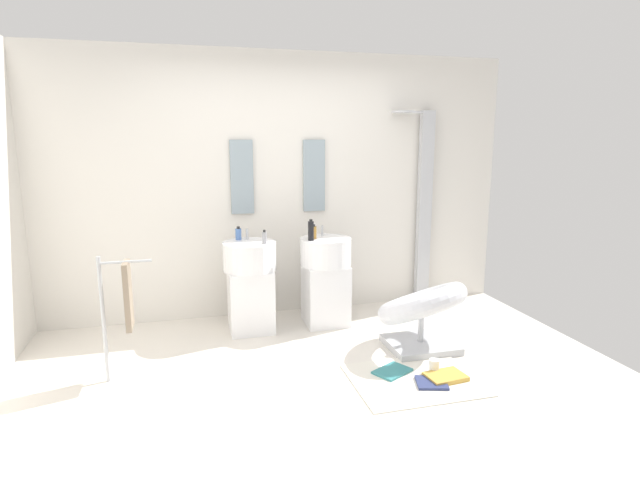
# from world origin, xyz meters

# --- Properties ---
(ground_plane) EXTENTS (4.80, 3.60, 0.04)m
(ground_plane) POSITION_xyz_m (0.00, 0.00, -0.02)
(ground_plane) COLOR silver
(rear_partition) EXTENTS (4.80, 0.10, 2.60)m
(rear_partition) POSITION_xyz_m (0.00, 1.65, 1.30)
(rear_partition) COLOR silver
(rear_partition) RESTS_ON ground_plane
(pedestal_sink_left) EXTENTS (0.48, 0.48, 0.94)m
(pedestal_sink_left) POSITION_xyz_m (-0.36, 1.14, 0.46)
(pedestal_sink_left) COLOR white
(pedestal_sink_left) RESTS_ON ground_plane
(pedestal_sink_right) EXTENTS (0.48, 0.48, 0.94)m
(pedestal_sink_right) POSITION_xyz_m (0.36, 1.14, 0.46)
(pedestal_sink_right) COLOR white
(pedestal_sink_right) RESTS_ON ground_plane
(vanity_mirror_left) EXTENTS (0.22, 0.03, 0.71)m
(vanity_mirror_left) POSITION_xyz_m (-0.36, 1.58, 1.40)
(vanity_mirror_left) COLOR #8C9EA8
(vanity_mirror_right) EXTENTS (0.22, 0.03, 0.71)m
(vanity_mirror_right) POSITION_xyz_m (0.36, 1.58, 1.40)
(vanity_mirror_right) COLOR #8C9EA8
(shower_column) EXTENTS (0.49, 0.24, 2.05)m
(shower_column) POSITION_xyz_m (1.55, 1.53, 1.08)
(shower_column) COLOR #B7BABF
(shower_column) RESTS_ON ground_plane
(lounge_chair) EXTENTS (1.08, 1.08, 0.65)m
(lounge_chair) POSITION_xyz_m (0.99, 0.34, 0.35)
(lounge_chair) COLOR #B7BABF
(lounge_chair) RESTS_ON ground_plane
(towel_rack) EXTENTS (0.37, 0.22, 0.95)m
(towel_rack) POSITION_xyz_m (-1.37, 0.38, 0.63)
(towel_rack) COLOR #B7BABF
(towel_rack) RESTS_ON ground_plane
(area_rug) EXTENTS (0.93, 0.76, 0.01)m
(area_rug) POSITION_xyz_m (0.68, -0.20, 0.01)
(area_rug) COLOR white
(area_rug) RESTS_ON ground_plane
(magazine_teal) EXTENTS (0.34, 0.31, 0.02)m
(magazine_teal) POSITION_xyz_m (0.56, -0.05, 0.02)
(magazine_teal) COLOR teal
(magazine_teal) RESTS_ON area_rug
(magazine_navy) EXTENTS (0.27, 0.26, 0.02)m
(magazine_navy) POSITION_xyz_m (0.77, -0.30, 0.02)
(magazine_navy) COLOR navy
(magazine_navy) RESTS_ON area_rug
(magazine_ochre) EXTENTS (0.31, 0.24, 0.03)m
(magazine_ochre) POSITION_xyz_m (0.91, -0.25, 0.03)
(magazine_ochre) COLOR gold
(magazine_ochre) RESTS_ON area_rug
(coffee_mug) EXTENTS (0.08, 0.08, 0.10)m
(coffee_mug) POSITION_xyz_m (0.87, -0.13, 0.06)
(coffee_mug) COLOR white
(coffee_mug) RESTS_ON area_rug
(soap_bottle_grey) EXTENTS (0.04, 0.04, 0.12)m
(soap_bottle_grey) POSITION_xyz_m (-0.23, 1.04, 0.90)
(soap_bottle_grey) COLOR #99999E
(soap_bottle_grey) RESTS_ON pedestal_sink_left
(soap_bottle_black) EXTENTS (0.05, 0.05, 0.20)m
(soap_bottle_black) POSITION_xyz_m (0.20, 1.07, 0.94)
(soap_bottle_black) COLOR black
(soap_bottle_black) RESTS_ON pedestal_sink_right
(soap_bottle_blue) EXTENTS (0.06, 0.06, 0.12)m
(soap_bottle_blue) POSITION_xyz_m (-0.44, 1.27, 0.90)
(soap_bottle_blue) COLOR #4C72B7
(soap_bottle_blue) RESTS_ON pedestal_sink_left
(soap_bottle_amber) EXTENTS (0.06, 0.06, 0.13)m
(soap_bottle_amber) POSITION_xyz_m (0.25, 1.15, 0.90)
(soap_bottle_amber) COLOR #C68C38
(soap_bottle_amber) RESTS_ON pedestal_sink_right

